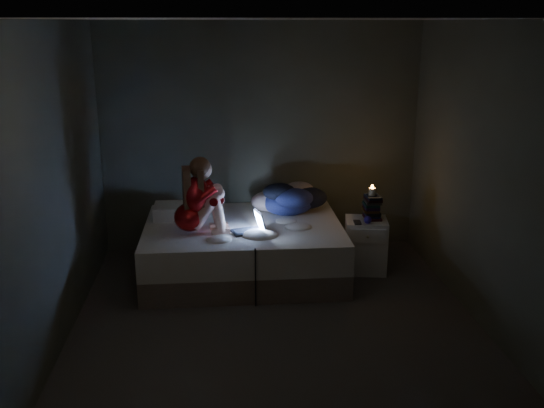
{
  "coord_description": "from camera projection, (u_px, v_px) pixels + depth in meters",
  "views": [
    {
      "loc": [
        -0.45,
        -4.83,
        2.58
      ],
      "look_at": [
        0.05,
        1.0,
        0.8
      ],
      "focal_mm": 39.65,
      "sensor_mm": 36.0,
      "label": 1
    }
  ],
  "objects": [
    {
      "name": "clothes_pile",
      "position": [
        288.0,
        197.0,
        6.58
      ],
      "size": [
        0.61,
        0.49,
        0.36
      ],
      "primitive_type": null,
      "rotation": [
        0.0,
        0.0,
        0.03
      ],
      "color": "navy",
      "rests_on": "bed"
    },
    {
      "name": "candle",
      "position": [
        372.0,
        191.0,
        6.3
      ],
      "size": [
        0.07,
        0.07,
        0.08
      ],
      "primitive_type": "cylinder",
      "color": "beige",
      "rests_on": "book_stack"
    },
    {
      "name": "nightstand",
      "position": [
        365.0,
        245.0,
        6.42
      ],
      "size": [
        0.49,
        0.45,
        0.58
      ],
      "primitive_type": "cube",
      "rotation": [
        0.0,
        0.0,
        -0.16
      ],
      "color": "silver",
      "rests_on": "ground"
    },
    {
      "name": "blue_orb",
      "position": [
        370.0,
        220.0,
        6.21
      ],
      "size": [
        0.08,
        0.08,
        0.08
      ],
      "primitive_type": "sphere",
      "color": "#2C1B97",
      "rests_on": "nightstand"
    },
    {
      "name": "laptop",
      "position": [
        247.0,
        222.0,
        5.98
      ],
      "size": [
        0.37,
        0.3,
        0.22
      ],
      "primitive_type": null,
      "rotation": [
        0.0,
        0.0,
        0.28
      ],
      "color": "black",
      "rests_on": "bed"
    },
    {
      "name": "wall_front",
      "position": [
        310.0,
        273.0,
        3.2
      ],
      "size": [
        3.6,
        0.02,
        2.6
      ],
      "primitive_type": "cube",
      "color": "#3A3D33",
      "rests_on": "ground"
    },
    {
      "name": "pillow",
      "position": [
        177.0,
        211.0,
        6.46
      ],
      "size": [
        0.49,
        0.35,
        0.14
      ],
      "primitive_type": "cube",
      "color": "beige",
      "rests_on": "bed"
    },
    {
      "name": "wall_right",
      "position": [
        485.0,
        177.0,
        5.17
      ],
      "size": [
        0.02,
        3.8,
        2.6
      ],
      "primitive_type": "cube",
      "color": "#3A3D33",
      "rests_on": "ground"
    },
    {
      "name": "phone",
      "position": [
        359.0,
        223.0,
        6.22
      ],
      "size": [
        0.08,
        0.15,
        0.01
      ],
      "primitive_type": "cube",
      "rotation": [
        0.0,
        0.0,
        0.08
      ],
      "color": "black",
      "rests_on": "nightstand"
    },
    {
      "name": "floor",
      "position": [
        276.0,
        322.0,
        5.4
      ],
      "size": [
        3.6,
        3.8,
        0.02
      ],
      "primitive_type": "cube",
      "color": "#373433",
      "rests_on": "ground"
    },
    {
      "name": "wall_back",
      "position": [
        261.0,
        139.0,
        6.84
      ],
      "size": [
        3.6,
        0.02,
        2.6
      ],
      "primitive_type": "cube",
      "color": "#3A3D33",
      "rests_on": "ground"
    },
    {
      "name": "woman",
      "position": [
        189.0,
        196.0,
        5.88
      ],
      "size": [
        0.52,
        0.37,
        0.77
      ],
      "primitive_type": null,
      "rotation": [
        0.0,
        0.0,
        0.13
      ],
      "color": "#8F0408",
      "rests_on": "bed"
    },
    {
      "name": "book_stack",
      "position": [
        371.0,
        207.0,
        6.35
      ],
      "size": [
        0.19,
        0.25,
        0.26
      ],
      "primitive_type": null,
      "color": "black",
      "rests_on": "nightstand"
    },
    {
      "name": "ceiling",
      "position": [
        277.0,
        18.0,
        4.63
      ],
      "size": [
        3.6,
        3.8,
        0.02
      ],
      "primitive_type": "cube",
      "color": "silver",
      "rests_on": "ground"
    },
    {
      "name": "bed",
      "position": [
        243.0,
        249.0,
        6.34
      ],
      "size": [
        2.04,
        1.53,
        0.56
      ],
      "primitive_type": null,
      "color": "beige",
      "rests_on": "ground"
    },
    {
      "name": "wall_left",
      "position": [
        54.0,
        187.0,
        4.87
      ],
      "size": [
        0.02,
        3.8,
        2.6
      ],
      "primitive_type": "cube",
      "color": "#3A3D33",
      "rests_on": "ground"
    }
  ]
}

